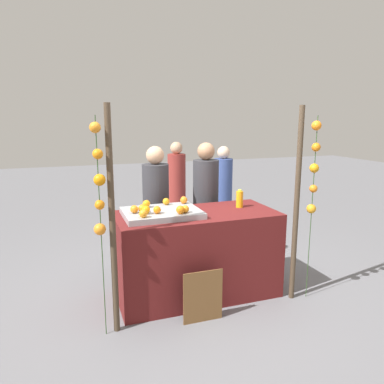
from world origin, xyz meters
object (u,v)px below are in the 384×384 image
at_px(vendor_left, 156,216).
at_px(vendor_right, 206,210).
at_px(stall_counter, 197,254).
at_px(chalkboard_sign, 203,297).
at_px(juice_bottle, 240,199).
at_px(orange_0, 134,209).
at_px(orange_1, 142,208).

bearing_deg(vendor_left, vendor_right, 1.19).
bearing_deg(stall_counter, chalkboard_sign, -104.17).
relative_size(vendor_left, vendor_right, 0.98).
bearing_deg(vendor_right, vendor_left, -178.81).
bearing_deg(juice_bottle, stall_counter, -172.60).
bearing_deg(orange_0, juice_bottle, 4.00).
xyz_separation_m(orange_1, juice_bottle, (1.14, 0.09, -0.01)).
height_order(orange_0, orange_1, orange_1).
height_order(stall_counter, vendor_left, vendor_left).
relative_size(stall_counter, juice_bottle, 8.49).
height_order(juice_bottle, vendor_right, vendor_right).
xyz_separation_m(stall_counter, orange_1, (-0.59, -0.02, 0.57)).
relative_size(orange_1, vendor_left, 0.05).
bearing_deg(orange_1, chalkboard_sign, -50.41).
height_order(stall_counter, chalkboard_sign, stall_counter).
height_order(juice_bottle, chalkboard_sign, juice_bottle).
xyz_separation_m(stall_counter, chalkboard_sign, (-0.14, -0.56, -0.21)).
bearing_deg(juice_bottle, chalkboard_sign, -137.47).
height_order(orange_0, juice_bottle, juice_bottle).
relative_size(chalkboard_sign, vendor_left, 0.33).
xyz_separation_m(orange_0, vendor_right, (1.06, 0.72, -0.27)).
bearing_deg(stall_counter, vendor_right, 61.42).
relative_size(chalkboard_sign, vendor_right, 0.32).
height_order(vendor_left, vendor_right, vendor_right).
bearing_deg(juice_bottle, vendor_right, 104.78).
distance_m(stall_counter, vendor_left, 0.79).
xyz_separation_m(stall_counter, orange_0, (-0.68, -0.01, 0.57)).
height_order(stall_counter, vendor_right, vendor_right).
relative_size(orange_0, juice_bottle, 0.40).
distance_m(orange_0, orange_1, 0.08).
distance_m(juice_bottle, vendor_right, 0.70).
xyz_separation_m(stall_counter, vendor_right, (0.38, 0.70, 0.29)).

